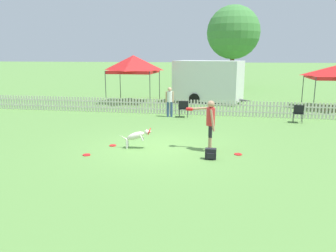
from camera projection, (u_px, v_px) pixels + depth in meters
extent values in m
plane|color=#5B8C42|center=(161.00, 147.00, 11.26)|extent=(240.00, 240.00, 0.00)
cylinder|color=tan|center=(210.00, 144.00, 10.71)|extent=(0.11, 0.11, 0.47)
cylinder|color=black|center=(210.00, 132.00, 10.62)|extent=(0.12, 0.12, 0.38)
cylinder|color=tan|center=(210.00, 143.00, 10.91)|extent=(0.11, 0.11, 0.47)
cylinder|color=black|center=(210.00, 130.00, 10.81)|extent=(0.12, 0.12, 0.38)
cylinder|color=red|center=(211.00, 117.00, 10.61)|extent=(0.30, 0.30, 0.58)
sphere|color=tan|center=(211.00, 104.00, 10.53)|extent=(0.23, 0.23, 0.23)
cylinder|color=tan|center=(212.00, 120.00, 10.43)|extent=(0.22, 0.17, 0.71)
cylinder|color=tan|center=(200.00, 108.00, 10.80)|extent=(0.71, 0.10, 0.14)
cylinder|color=red|center=(190.00, 110.00, 10.88)|extent=(0.24, 0.24, 0.02)
cylinder|color=red|center=(190.00, 109.00, 10.88)|extent=(0.24, 0.24, 0.02)
cylinder|color=red|center=(190.00, 108.00, 10.87)|extent=(0.24, 0.24, 0.02)
ellipsoid|color=beige|center=(136.00, 136.00, 11.02)|extent=(0.68, 0.31, 0.42)
ellipsoid|color=white|center=(136.00, 137.00, 11.03)|extent=(0.36, 0.17, 0.20)
sphere|color=beige|center=(147.00, 132.00, 10.95)|extent=(0.17, 0.17, 0.17)
cone|color=beige|center=(149.00, 131.00, 10.94)|extent=(0.15, 0.10, 0.13)
cylinder|color=red|center=(149.00, 131.00, 10.94)|extent=(0.12, 0.25, 0.24)
cone|color=beige|center=(146.00, 130.00, 10.99)|extent=(0.05, 0.05, 0.08)
cone|color=beige|center=(146.00, 131.00, 10.89)|extent=(0.05, 0.05, 0.08)
cylinder|color=white|center=(128.00, 142.00, 11.19)|extent=(0.06, 0.06, 0.33)
cylinder|color=white|center=(127.00, 144.00, 11.02)|extent=(0.06, 0.06, 0.33)
cylinder|color=white|center=(142.00, 136.00, 11.08)|extent=(0.16, 0.07, 0.26)
cylinder|color=white|center=(141.00, 137.00, 10.92)|extent=(0.16, 0.07, 0.26)
cone|color=beige|center=(123.00, 137.00, 11.07)|extent=(0.30, 0.08, 0.20)
cylinder|color=red|center=(87.00, 155.00, 10.32)|extent=(0.24, 0.24, 0.02)
cylinder|color=red|center=(238.00, 154.00, 10.38)|extent=(0.24, 0.24, 0.02)
cylinder|color=red|center=(113.00, 145.00, 11.38)|extent=(0.24, 0.24, 0.02)
cube|color=black|center=(211.00, 154.00, 9.91)|extent=(0.33, 0.18, 0.34)
cube|color=black|center=(210.00, 156.00, 9.81)|extent=(0.23, 0.04, 0.17)
cube|color=beige|center=(185.00, 110.00, 17.18)|extent=(25.68, 0.04, 0.06)
cube|color=beige|center=(185.00, 104.00, 17.10)|extent=(25.68, 0.04, 0.06)
cube|color=beige|center=(1.00, 102.00, 19.03)|extent=(0.09, 0.02, 0.81)
cube|color=beige|center=(4.00, 102.00, 19.00)|extent=(0.09, 0.02, 0.81)
cube|color=beige|center=(6.00, 102.00, 18.97)|extent=(0.09, 0.02, 0.81)
cube|color=beige|center=(9.00, 102.00, 18.95)|extent=(0.09, 0.02, 0.81)
cube|color=beige|center=(12.00, 102.00, 18.92)|extent=(0.09, 0.02, 0.81)
cube|color=beige|center=(14.00, 102.00, 18.89)|extent=(0.09, 0.02, 0.81)
cube|color=beige|center=(17.00, 102.00, 18.86)|extent=(0.09, 0.02, 0.81)
cube|color=beige|center=(19.00, 102.00, 18.83)|extent=(0.09, 0.02, 0.81)
cube|color=beige|center=(22.00, 103.00, 18.80)|extent=(0.09, 0.02, 0.81)
cube|color=beige|center=(25.00, 103.00, 18.77)|extent=(0.09, 0.02, 0.81)
cube|color=beige|center=(27.00, 103.00, 18.74)|extent=(0.09, 0.02, 0.81)
cube|color=beige|center=(30.00, 103.00, 18.71)|extent=(0.09, 0.02, 0.81)
cube|color=beige|center=(32.00, 103.00, 18.68)|extent=(0.09, 0.02, 0.81)
cube|color=beige|center=(35.00, 103.00, 18.65)|extent=(0.09, 0.02, 0.81)
cube|color=beige|center=(38.00, 103.00, 18.63)|extent=(0.09, 0.02, 0.81)
cube|color=beige|center=(40.00, 103.00, 18.60)|extent=(0.09, 0.02, 0.81)
cube|color=beige|center=(43.00, 103.00, 18.57)|extent=(0.09, 0.02, 0.81)
cube|color=beige|center=(46.00, 103.00, 18.54)|extent=(0.09, 0.02, 0.81)
cube|color=beige|center=(48.00, 103.00, 18.51)|extent=(0.09, 0.02, 0.81)
cube|color=beige|center=(51.00, 103.00, 18.48)|extent=(0.09, 0.02, 0.81)
cube|color=beige|center=(54.00, 103.00, 18.45)|extent=(0.09, 0.02, 0.81)
cube|color=beige|center=(57.00, 103.00, 18.42)|extent=(0.09, 0.02, 0.81)
cube|color=beige|center=(59.00, 104.00, 18.39)|extent=(0.09, 0.02, 0.81)
cube|color=beige|center=(62.00, 104.00, 18.36)|extent=(0.09, 0.02, 0.81)
cube|color=beige|center=(65.00, 104.00, 18.33)|extent=(0.09, 0.02, 0.81)
cube|color=beige|center=(67.00, 104.00, 18.30)|extent=(0.09, 0.02, 0.81)
cube|color=beige|center=(70.00, 104.00, 18.28)|extent=(0.09, 0.02, 0.81)
cube|color=beige|center=(73.00, 104.00, 18.25)|extent=(0.09, 0.02, 0.81)
cube|color=beige|center=(76.00, 104.00, 18.22)|extent=(0.09, 0.02, 0.81)
cube|color=beige|center=(79.00, 104.00, 18.19)|extent=(0.09, 0.02, 0.81)
cube|color=beige|center=(81.00, 104.00, 18.16)|extent=(0.09, 0.02, 0.81)
cube|color=beige|center=(84.00, 104.00, 18.13)|extent=(0.09, 0.02, 0.81)
cube|color=beige|center=(87.00, 104.00, 18.10)|extent=(0.09, 0.02, 0.81)
cube|color=beige|center=(90.00, 104.00, 18.07)|extent=(0.09, 0.02, 0.81)
cube|color=beige|center=(93.00, 105.00, 18.04)|extent=(0.09, 0.02, 0.81)
cube|color=beige|center=(95.00, 105.00, 18.01)|extent=(0.09, 0.02, 0.81)
cube|color=beige|center=(98.00, 105.00, 17.98)|extent=(0.09, 0.02, 0.81)
cube|color=beige|center=(101.00, 105.00, 17.96)|extent=(0.09, 0.02, 0.81)
cube|color=beige|center=(104.00, 105.00, 17.93)|extent=(0.09, 0.02, 0.81)
cube|color=beige|center=(107.00, 105.00, 17.90)|extent=(0.09, 0.02, 0.81)
cube|color=beige|center=(110.00, 105.00, 17.87)|extent=(0.09, 0.02, 0.81)
cube|color=beige|center=(113.00, 105.00, 17.84)|extent=(0.09, 0.02, 0.81)
cube|color=beige|center=(115.00, 105.00, 17.81)|extent=(0.09, 0.02, 0.81)
cube|color=beige|center=(118.00, 105.00, 17.78)|extent=(0.09, 0.02, 0.81)
cube|color=beige|center=(121.00, 105.00, 17.75)|extent=(0.09, 0.02, 0.81)
cube|color=beige|center=(124.00, 105.00, 17.72)|extent=(0.09, 0.02, 0.81)
cube|color=beige|center=(127.00, 106.00, 17.69)|extent=(0.09, 0.02, 0.81)
cube|color=beige|center=(130.00, 106.00, 17.66)|extent=(0.09, 0.02, 0.81)
cube|color=beige|center=(133.00, 106.00, 17.64)|extent=(0.09, 0.02, 0.81)
cube|color=beige|center=(136.00, 106.00, 17.61)|extent=(0.09, 0.02, 0.81)
cube|color=beige|center=(139.00, 106.00, 17.58)|extent=(0.09, 0.02, 0.81)
cube|color=beige|center=(142.00, 106.00, 17.55)|extent=(0.09, 0.02, 0.81)
cube|color=beige|center=(145.00, 106.00, 17.52)|extent=(0.09, 0.02, 0.81)
cube|color=beige|center=(148.00, 106.00, 17.49)|extent=(0.09, 0.02, 0.81)
cube|color=beige|center=(151.00, 106.00, 17.46)|extent=(0.09, 0.02, 0.81)
cube|color=beige|center=(154.00, 106.00, 17.43)|extent=(0.09, 0.02, 0.81)
cube|color=beige|center=(157.00, 106.00, 17.40)|extent=(0.09, 0.02, 0.81)
cube|color=beige|center=(160.00, 106.00, 17.37)|extent=(0.09, 0.02, 0.81)
cube|color=beige|center=(163.00, 107.00, 17.34)|extent=(0.09, 0.02, 0.81)
cube|color=beige|center=(166.00, 107.00, 17.32)|extent=(0.09, 0.02, 0.81)
cube|color=beige|center=(169.00, 107.00, 17.29)|extent=(0.09, 0.02, 0.81)
cube|color=beige|center=(172.00, 107.00, 17.26)|extent=(0.09, 0.02, 0.81)
cube|color=beige|center=(176.00, 107.00, 17.23)|extent=(0.09, 0.02, 0.81)
cube|color=beige|center=(179.00, 107.00, 17.20)|extent=(0.09, 0.02, 0.81)
cube|color=beige|center=(182.00, 107.00, 17.17)|extent=(0.09, 0.02, 0.81)
cube|color=beige|center=(185.00, 107.00, 17.14)|extent=(0.09, 0.02, 0.81)
cube|color=beige|center=(188.00, 107.00, 17.11)|extent=(0.09, 0.02, 0.81)
cube|color=beige|center=(191.00, 107.00, 17.08)|extent=(0.09, 0.02, 0.81)
cube|color=beige|center=(194.00, 107.00, 17.05)|extent=(0.09, 0.02, 0.81)
cube|color=beige|center=(197.00, 108.00, 17.02)|extent=(0.09, 0.02, 0.81)
cube|color=beige|center=(201.00, 108.00, 17.00)|extent=(0.09, 0.02, 0.81)
cube|color=beige|center=(204.00, 108.00, 16.97)|extent=(0.09, 0.02, 0.81)
cube|color=beige|center=(207.00, 108.00, 16.94)|extent=(0.09, 0.02, 0.81)
cube|color=beige|center=(210.00, 108.00, 16.91)|extent=(0.09, 0.02, 0.81)
cube|color=beige|center=(214.00, 108.00, 16.88)|extent=(0.09, 0.02, 0.81)
cube|color=beige|center=(217.00, 108.00, 16.85)|extent=(0.09, 0.02, 0.81)
cube|color=beige|center=(220.00, 108.00, 16.82)|extent=(0.09, 0.02, 0.81)
cube|color=beige|center=(223.00, 108.00, 16.79)|extent=(0.09, 0.02, 0.81)
cube|color=beige|center=(227.00, 108.00, 16.76)|extent=(0.09, 0.02, 0.81)
cube|color=beige|center=(230.00, 108.00, 16.73)|extent=(0.09, 0.02, 0.81)
cube|color=beige|center=(233.00, 109.00, 16.70)|extent=(0.09, 0.02, 0.81)
cube|color=beige|center=(236.00, 109.00, 16.68)|extent=(0.09, 0.02, 0.81)
cube|color=beige|center=(240.00, 109.00, 16.65)|extent=(0.09, 0.02, 0.81)
cube|color=beige|center=(243.00, 109.00, 16.62)|extent=(0.09, 0.02, 0.81)
cube|color=beige|center=(246.00, 109.00, 16.59)|extent=(0.09, 0.02, 0.81)
cube|color=beige|center=(250.00, 109.00, 16.56)|extent=(0.09, 0.02, 0.81)
cube|color=beige|center=(253.00, 109.00, 16.53)|extent=(0.09, 0.02, 0.81)
cube|color=beige|center=(257.00, 109.00, 16.50)|extent=(0.09, 0.02, 0.81)
cube|color=beige|center=(260.00, 109.00, 16.47)|extent=(0.09, 0.02, 0.81)
cube|color=beige|center=(263.00, 109.00, 16.44)|extent=(0.09, 0.02, 0.81)
cube|color=beige|center=(267.00, 110.00, 16.41)|extent=(0.09, 0.02, 0.81)
cube|color=beige|center=(270.00, 110.00, 16.38)|extent=(0.09, 0.02, 0.81)
cube|color=beige|center=(274.00, 110.00, 16.36)|extent=(0.09, 0.02, 0.81)
cube|color=beige|center=(277.00, 110.00, 16.33)|extent=(0.09, 0.02, 0.81)
cube|color=beige|center=(280.00, 110.00, 16.30)|extent=(0.09, 0.02, 0.81)
cube|color=beige|center=(284.00, 110.00, 16.27)|extent=(0.09, 0.02, 0.81)
cube|color=beige|center=(287.00, 110.00, 16.24)|extent=(0.09, 0.02, 0.81)
cube|color=beige|center=(291.00, 110.00, 16.21)|extent=(0.09, 0.02, 0.81)
cube|color=beige|center=(294.00, 110.00, 16.18)|extent=(0.09, 0.02, 0.81)
cube|color=beige|center=(298.00, 110.00, 16.15)|extent=(0.09, 0.02, 0.81)
cube|color=beige|center=(302.00, 111.00, 16.12)|extent=(0.09, 0.02, 0.81)
cube|color=beige|center=(305.00, 111.00, 16.09)|extent=(0.09, 0.02, 0.81)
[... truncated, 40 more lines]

